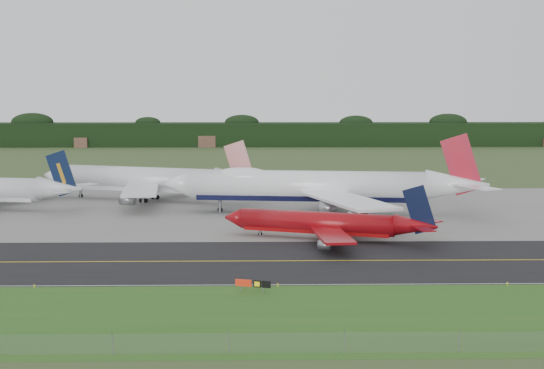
{
  "coord_description": "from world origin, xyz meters",
  "views": [
    {
      "loc": [
        -3.0,
        -123.88,
        26.69
      ],
      "look_at": [
        -0.17,
        22.0,
        9.37
      ],
      "focal_mm": 50.0,
      "sensor_mm": 36.0,
      "label": 1
    }
  ],
  "objects": [
    {
      "name": "edge_marker_right",
      "position": [
        32.16,
        -20.5,
        0.25
      ],
      "size": [
        0.16,
        0.16,
        0.5
      ],
      "primitive_type": "cylinder",
      "color": "yellow",
      "rests_on": "ground"
    },
    {
      "name": "horizon_treeline",
      "position": [
        0.0,
        273.76,
        5.47
      ],
      "size": [
        700.0,
        25.0,
        12.0
      ],
      "color": "black",
      "rests_on": "ground"
    },
    {
      "name": "edge_marker_center",
      "position": [
        -0.18,
        -20.5,
        0.25
      ],
      "size": [
        0.16,
        0.16,
        0.5
      ],
      "primitive_type": "cylinder",
      "color": "yellow",
      "rests_on": "ground"
    },
    {
      "name": "grass_verge",
      "position": [
        0.0,
        -35.0,
        0.01
      ],
      "size": [
        400.0,
        30.0,
        0.01
      ],
      "primitive_type": "cube",
      "color": "#2A5E1B",
      "rests_on": "ground"
    },
    {
      "name": "taxiway",
      "position": [
        0.0,
        -4.0,
        0.01
      ],
      "size": [
        400.0,
        32.0,
        0.02
      ],
      "primitive_type": "cube",
      "color": "black",
      "rests_on": "ground"
    },
    {
      "name": "edge_marker_left",
      "position": [
        -34.07,
        -20.5,
        0.25
      ],
      "size": [
        0.16,
        0.16,
        0.5
      ],
      "primitive_type": "cylinder",
      "color": "yellow",
      "rests_on": "ground"
    },
    {
      "name": "jet_ba_747",
      "position": [
        10.83,
        44.5,
        6.25
      ],
      "size": [
        73.09,
        60.12,
        18.37
      ],
      "color": "white",
      "rests_on": "ground"
    },
    {
      "name": "perimeter_fence",
      "position": [
        0.0,
        -48.0,
        1.1
      ],
      "size": [
        320.0,
        0.1,
        320.0
      ],
      "color": "slate",
      "rests_on": "ground"
    },
    {
      "name": "taxiway_edge_line",
      "position": [
        0.0,
        -19.5,
        0.03
      ],
      "size": [
        400.0,
        0.25,
        0.0
      ],
      "primitive_type": "cube",
      "color": "silver",
      "rests_on": "taxiway"
    },
    {
      "name": "taxiway_centreline",
      "position": [
        0.0,
        -4.0,
        0.03
      ],
      "size": [
        400.0,
        0.4,
        0.0
      ],
      "primitive_type": "cube",
      "color": "yellow",
      "rests_on": "taxiway"
    },
    {
      "name": "apron",
      "position": [
        0.0,
        51.0,
        0.01
      ],
      "size": [
        400.0,
        78.0,
        0.01
      ],
      "primitive_type": "cube",
      "color": "slate",
      "rests_on": "ground"
    },
    {
      "name": "ground",
      "position": [
        0.0,
        0.0,
        0.0
      ],
      "size": [
        600.0,
        600.0,
        0.0
      ],
      "primitive_type": "plane",
      "color": "#344B23",
      "rests_on": "ground"
    },
    {
      "name": "jet_red_737",
      "position": [
        10.04,
        13.74,
        3.02
      ],
      "size": [
        39.33,
        31.15,
        10.94
      ],
      "color": "maroon",
      "rests_on": "ground"
    },
    {
      "name": "taxiway_sign",
      "position": [
        -3.67,
        -23.36,
        1.17
      ],
      "size": [
        4.84,
        1.62,
        1.67
      ],
      "color": "slate",
      "rests_on": "ground"
    },
    {
      "name": "jet_star_tail",
      "position": [
        -30.58,
        66.34,
        5.29
      ],
      "size": [
        58.62,
        47.68,
        15.87
      ],
      "color": "silver",
      "rests_on": "ground"
    }
  ]
}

